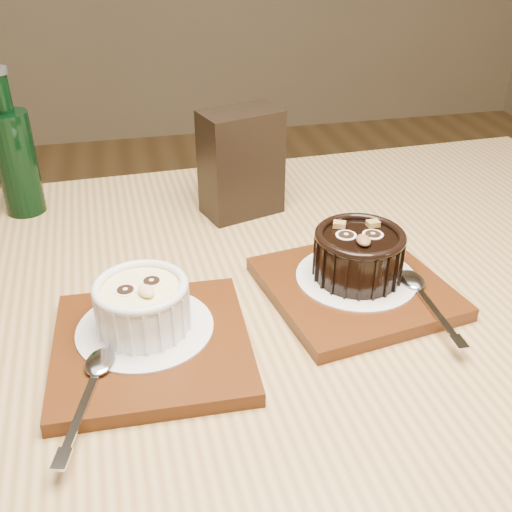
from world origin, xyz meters
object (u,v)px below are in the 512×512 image
Objects in this scene: ramekin_white at (142,304)px; green_bottle at (16,159)px; table at (234,385)px; tray_left at (152,346)px; tray_right at (355,288)px; condiment_stand at (241,163)px; ramekin_dark at (359,253)px.

ramekin_white is 0.46× the size of green_bottle.
table is 0.16m from ramekin_white.
tray_left is at bearing -157.26° from table.
condiment_stand is at bearing 109.70° from tray_right.
tray_right is 0.47m from green_bottle.
tray_right is 1.29× the size of condiment_stand.
green_bottle is (-0.23, 0.30, 0.17)m from table.
condiment_stand is (0.06, 0.24, 0.16)m from table.
green_bottle is at bearing 152.21° from ramekin_dark.
green_bottle reaches higher than condiment_stand.
tray_right is (0.22, 0.05, 0.00)m from tray_left.
condiment_stand is (-0.08, 0.22, 0.06)m from tray_right.
green_bottle is (-0.36, 0.29, 0.07)m from tray_right.
ramekin_dark is at bearing -68.66° from condiment_stand.
tray_left is 2.04× the size of ramekin_white.
tray_right is at bearing -13.78° from ramekin_white.
ramekin_white is 0.49× the size of tray_right.
ramekin_white is at bearing -119.92° from condiment_stand.
ramekin_white is 0.23m from tray_right.
tray_left is at bearing -117.49° from condiment_stand.
table is 6.83× the size of tray_right.
tray_right is 1.89× the size of ramekin_dark.
table is 0.41m from green_bottle.
ramekin_white is at bearing 103.77° from tray_left.
green_bottle is (-0.14, 0.32, 0.03)m from ramekin_white.
condiment_stand is (0.15, 0.25, 0.03)m from ramekin_white.
tray_right is at bearing -38.21° from green_bottle.
tray_right is at bearing 12.81° from tray_left.
condiment_stand reaches higher than tray_left.
ramekin_dark is 0.68× the size of condiment_stand.
table is at bearing 22.74° from tray_left.
tray_left is (-0.08, -0.03, 0.10)m from table.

